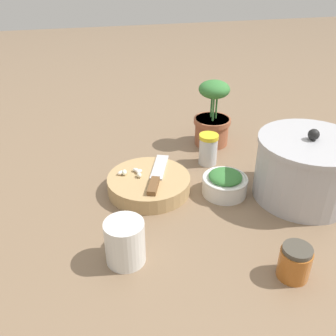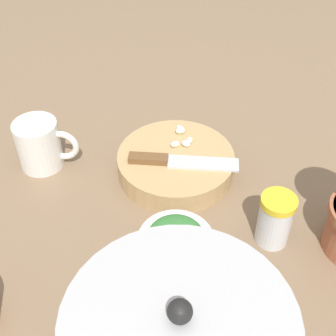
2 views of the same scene
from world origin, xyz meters
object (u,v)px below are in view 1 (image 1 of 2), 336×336
potted_herb (212,118)px  spice_jar (208,149)px  garlic_cloves (131,172)px  honey_jar (295,262)px  stock_pot (306,168)px  coffee_mug (125,241)px  herb_bowl (225,183)px  cutting_board (149,184)px  chef_knife (157,176)px

potted_herb → spice_jar: bearing=-23.7°
garlic_cloves → potted_herb: bearing=124.4°
honey_jar → potted_herb: potted_herb is taller
stock_pot → potted_herb: bearing=-159.3°
coffee_mug → honey_jar: bearing=68.3°
herb_bowl → spice_jar: (-0.17, 0.01, 0.02)m
cutting_board → herb_bowl: (0.06, 0.19, 0.01)m
herb_bowl → coffee_mug: coffee_mug is taller
chef_knife → honey_jar: 0.42m
chef_knife → spice_jar: spice_jar is taller
cutting_board → herb_bowl: 0.20m
coffee_mug → garlic_cloves: bearing=168.5°
spice_jar → herb_bowl: bearing=-3.1°
cutting_board → potted_herb: 0.35m
honey_jar → potted_herb: 0.60m
garlic_cloves → herb_bowl: size_ratio=0.59×
garlic_cloves → honey_jar: 0.47m
cutting_board → potted_herb: potted_herb is taller
honey_jar → potted_herb: (-0.60, 0.04, 0.06)m
chef_knife → potted_herb: size_ratio=0.93×
spice_jar → coffee_mug: 0.46m
garlic_cloves → coffee_mug: (0.27, -0.05, 0.00)m
garlic_cloves → spice_jar: 0.26m
honey_jar → stock_pot: size_ratio=0.28×
spice_jar → stock_pot: size_ratio=0.36×
spice_jar → potted_herb: bearing=156.3°
chef_knife → garlic_cloves: 0.07m
cutting_board → garlic_cloves: size_ratio=3.09×
chef_knife → coffee_mug: size_ratio=1.70×
garlic_cloves → honey_jar: (0.39, 0.26, -0.01)m
cutting_board → stock_pot: (0.12, 0.39, 0.06)m
chef_knife → herb_bowl: bearing=3.8°
coffee_mug → stock_pot: size_ratio=0.45×
chef_knife → potted_herb: potted_herb is taller
herb_bowl → honey_jar: size_ratio=1.64×
cutting_board → stock_pot: bearing=73.3°
coffee_mug → stock_pot: 0.50m
stock_pot → coffee_mug: bearing=-75.6°
herb_bowl → coffee_mug: (0.18, -0.29, 0.02)m
herb_bowl → stock_pot: 0.21m
garlic_cloves → stock_pot: (0.14, 0.43, 0.03)m
honey_jar → chef_knife: bearing=-151.1°
herb_bowl → potted_herb: 0.30m
spice_jar → stock_pot: 0.29m
spice_jar → honey_jar: size_ratio=1.29×
chef_knife → stock_pot: (0.11, 0.37, 0.04)m
cutting_board → honey_jar: size_ratio=3.01×
chef_knife → spice_jar: bearing=52.5°
garlic_cloves → coffee_mug: size_ratio=0.61×
herb_bowl → stock_pot: stock_pot is taller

